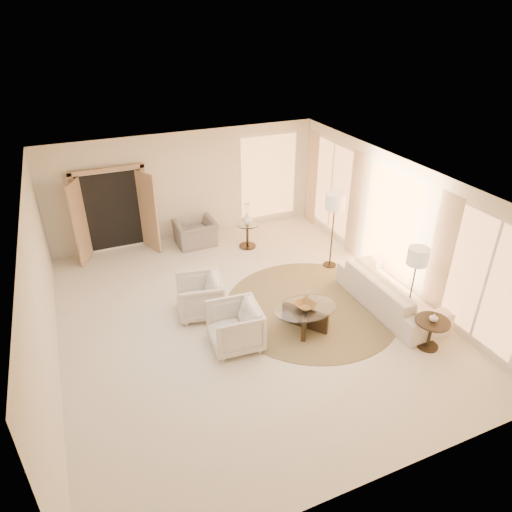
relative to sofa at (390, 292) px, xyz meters
name	(u,v)px	position (x,y,z in m)	size (l,w,h in m)	color
room	(245,256)	(-2.84, 0.85, 1.03)	(7.04, 8.04, 2.83)	#F1E5CC
windows_right	(392,225)	(0.61, 0.95, 0.98)	(0.10, 6.40, 2.40)	#F7AA63
window_back_corner	(269,177)	(-0.54, 4.80, 0.98)	(1.70, 0.10, 2.40)	#F7AA63
curtains_right	(365,212)	(0.56, 1.85, 0.93)	(0.06, 5.20, 2.60)	beige
french_doors	(114,213)	(-4.74, 4.66, 0.70)	(1.95, 0.66, 2.16)	tan
area_rug	(311,306)	(-1.46, 0.63, -0.36)	(3.58, 3.58, 0.01)	#463822
sofa	(390,292)	(0.00, 0.00, 0.00)	(2.51, 0.98, 0.73)	silver
armchair_left	(200,295)	(-3.63, 1.31, 0.08)	(0.86, 0.81, 0.89)	silver
armchair_right	(235,325)	(-3.34, 0.12, 0.09)	(0.88, 0.83, 0.91)	silver
accent_chair	(196,229)	(-2.85, 4.25, 0.08)	(1.01, 0.66, 0.88)	gray
coffee_table	(305,315)	(-1.92, 0.08, -0.08)	(1.32, 1.32, 0.46)	black
end_table	(431,329)	(-0.12, -1.31, 0.03)	(0.61, 0.61, 0.58)	black
side_table	(247,233)	(-1.66, 3.63, 0.03)	(0.56, 0.56, 0.66)	black
floor_lamp_near	(335,205)	(-0.23, 1.95, 1.20)	(0.45, 0.45, 1.85)	black
floor_lamp_far	(417,260)	(0.06, -0.49, 0.99)	(0.39, 0.39, 1.60)	black
bowl	(306,306)	(-1.92, 0.08, 0.14)	(0.38, 0.38, 0.09)	brown
end_vase	(434,318)	(-0.12, -1.31, 0.29)	(0.15, 0.15, 0.16)	white
side_vase	(247,219)	(-1.66, 3.63, 0.42)	(0.26, 0.26, 0.27)	white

